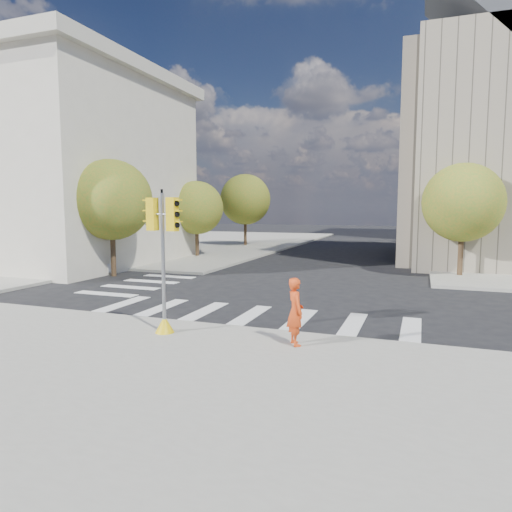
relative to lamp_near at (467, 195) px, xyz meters
The scene contains 15 objects.
ground 16.76m from the lamp_near, 119.74° to the right, with size 160.00×160.00×0.00m, color black.
sidewalk_near 26.63m from the lamp_near, 107.74° to the right, with size 30.00×14.00×0.15m, color gray.
sidewalk_far_left 30.79m from the lamp_near, 156.80° to the left, with size 28.00×40.00×0.15m, color gray.
classical_building 28.70m from the lamp_near, 167.91° to the right, with size 19.00×15.00×12.70m.
tree_lw_near 21.03m from the lamp_near, 151.61° to the right, with size 4.40×4.40×6.41m.
tree_lw_mid 18.52m from the lamp_near, behind, with size 4.00×4.00×5.77m.
tree_lw_far 21.03m from the lamp_near, 151.61° to the left, with size 4.80×4.80×6.95m.
tree_re_near 4.07m from the lamp_near, 97.13° to the right, with size 4.20×4.20×6.16m.
tree_re_mid 8.02m from the lamp_near, 93.58° to the left, with size 4.60×4.60×6.66m.
tree_re_far 20.02m from the lamp_near, 91.43° to the left, with size 4.00×4.00×5.88m.
lamp_near is the anchor object (origin of this frame).
lamp_far 14.00m from the lamp_near, 90.00° to the left, with size 0.35×0.18×8.11m.
traffic_signal 21.81m from the lamp_near, 116.00° to the right, with size 1.08×0.56×4.17m.
photographer 20.40m from the lamp_near, 106.10° to the right, with size 0.66×0.43×1.81m, color red.
planter_wall 24.43m from the lamp_near, 153.30° to the right, with size 6.00×0.40×0.50m, color silver.
Camera 1 is at (5.52, -16.82, 3.82)m, focal length 32.00 mm.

